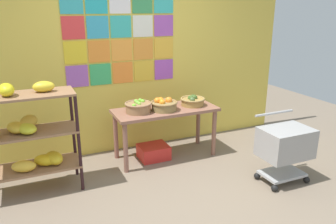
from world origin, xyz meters
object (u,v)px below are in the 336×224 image
fruit_basket_left (138,107)px  produce_crate_under_table (154,152)px  banana_shelf_unit (29,133)px  fruit_basket_right (164,105)px  fruit_basket_back_left (193,101)px  shopping_cart (285,145)px  display_table (165,116)px

fruit_basket_left → produce_crate_under_table: (0.21, 0.01, -0.68)m
banana_shelf_unit → fruit_basket_right: 1.69m
banana_shelf_unit → fruit_basket_right: bearing=6.5°
fruit_basket_back_left → fruit_basket_right: size_ratio=0.96×
banana_shelf_unit → fruit_basket_left: bearing=10.3°
shopping_cart → produce_crate_under_table: bearing=123.1°
produce_crate_under_table → shopping_cart: bearing=-45.8°
fruit_basket_back_left → display_table: bearing=179.2°
display_table → fruit_basket_left: (-0.38, 0.00, 0.17)m
display_table → shopping_cart: bearing=-50.3°
fruit_basket_back_left → produce_crate_under_table: bearing=178.9°
fruit_basket_back_left → fruit_basket_left: fruit_basket_left is taller
fruit_basket_left → shopping_cart: fruit_basket_left is taller
fruit_basket_back_left → produce_crate_under_table: 0.89m
banana_shelf_unit → fruit_basket_left: size_ratio=3.65×
display_table → produce_crate_under_table: (-0.18, 0.01, -0.50)m
fruit_basket_right → display_table: bearing=50.7°
fruit_basket_left → produce_crate_under_table: size_ratio=0.88×
display_table → fruit_basket_right: size_ratio=3.94×
display_table → fruit_basket_back_left: size_ratio=4.11×
banana_shelf_unit → fruit_basket_back_left: size_ratio=3.73×
fruit_basket_back_left → shopping_cart: 1.37m
fruit_basket_back_left → shopping_cart: size_ratio=0.42×
banana_shelf_unit → display_table: bearing=8.0°
produce_crate_under_table → banana_shelf_unit: bearing=-170.9°
fruit_basket_back_left → fruit_basket_right: bearing=-174.2°
display_table → fruit_basket_back_left: 0.44m
fruit_basket_back_left → fruit_basket_right: fruit_basket_right is taller
produce_crate_under_table → fruit_basket_back_left: bearing=-1.1°
fruit_basket_back_left → fruit_basket_right: (-0.45, -0.05, 0.01)m
produce_crate_under_table → shopping_cart: shopping_cart is taller
banana_shelf_unit → shopping_cart: bearing=-19.5°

